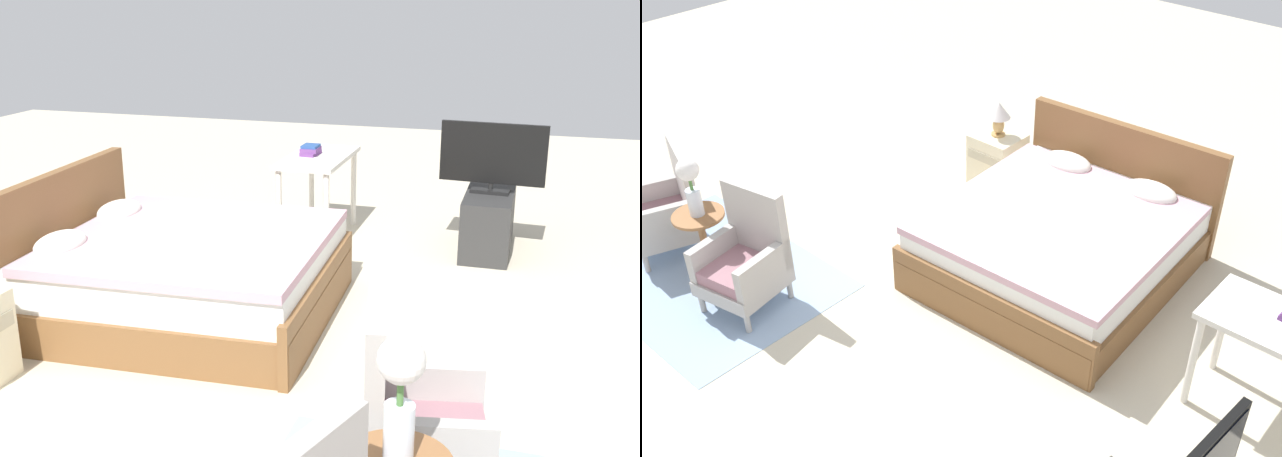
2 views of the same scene
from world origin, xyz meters
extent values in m
plane|color=beige|center=(0.00, 0.00, 0.00)|extent=(16.00, 16.00, 0.00)
cube|color=brown|center=(0.24, 0.95, 0.14)|extent=(1.83, 2.05, 0.28)
cube|color=white|center=(0.24, 0.95, 0.40)|extent=(1.76, 1.97, 0.24)
cube|color=#CC9EAD|center=(0.25, 0.87, 0.55)|extent=(1.80, 1.81, 0.06)
cube|color=brown|center=(0.20, 1.90, 0.48)|extent=(1.78, 0.16, 0.96)
cube|color=brown|center=(0.29, 0.00, 0.20)|extent=(1.78, 0.14, 0.40)
ellipsoid|color=white|center=(-0.18, 1.62, 0.59)|extent=(0.45, 0.30, 0.14)
ellipsoid|color=white|center=(0.60, 1.66, 0.59)|extent=(0.45, 0.30, 0.14)
cylinder|color=#ADA8A3|center=(-1.03, -1.13, 0.09)|extent=(0.04, 0.04, 0.16)
cylinder|color=#ADA8A3|center=(-1.12, -0.68, 0.09)|extent=(0.04, 0.04, 0.16)
cube|color=#ADA8A3|center=(-1.30, -0.95, 0.23)|extent=(0.63, 0.63, 0.12)
cube|color=gray|center=(-1.30, -0.95, 0.34)|extent=(0.58, 0.58, 0.10)
cube|color=#ADA8A3|center=(-1.35, -0.73, 0.61)|extent=(0.55, 0.18, 0.64)
cube|color=#ADA8A3|center=(-1.53, -1.00, 0.42)|extent=(0.17, 0.52, 0.26)
cube|color=#ADA8A3|center=(-1.07, -0.91, 0.42)|extent=(0.17, 0.52, 0.26)
cylinder|color=silver|center=(-1.85, -0.92, 0.68)|extent=(0.11, 0.11, 0.22)
cylinder|color=#477538|center=(-1.85, -0.92, 0.84)|extent=(0.02, 0.02, 0.10)
sphere|color=silver|center=(-1.85, -0.92, 0.97)|extent=(0.17, 0.17, 0.17)
cube|color=#2D2D2D|center=(2.22, -0.94, 0.26)|extent=(0.96, 0.40, 0.52)
cube|color=black|center=(2.22, -0.94, 0.53)|extent=(0.22, 0.33, 0.03)
cylinder|color=black|center=(2.22, -0.94, 0.57)|extent=(0.04, 0.04, 0.05)
cube|color=black|center=(2.22, -0.94, 0.85)|extent=(0.11, 0.88, 0.51)
cube|color=black|center=(2.25, -0.94, 0.85)|extent=(0.07, 0.82, 0.46)
cylinder|color=silver|center=(1.68, 0.36, 0.36)|extent=(0.05, 0.05, 0.72)
cylinder|color=silver|center=(2.62, 0.36, 0.36)|extent=(0.05, 0.05, 0.72)
cylinder|color=silver|center=(1.68, 0.78, 0.36)|extent=(0.05, 0.05, 0.72)
cylinder|color=silver|center=(2.62, 0.78, 0.36)|extent=(0.05, 0.05, 0.72)
cube|color=silver|center=(2.15, 0.57, 0.74)|extent=(1.04, 0.52, 0.04)
cube|color=#66387A|center=(2.15, 0.64, 0.78)|extent=(0.23, 0.15, 0.03)
cube|color=#66387A|center=(2.15, 0.64, 0.81)|extent=(0.22, 0.16, 0.04)
cube|color=#284C8E|center=(2.15, 0.64, 0.84)|extent=(0.17, 0.14, 0.02)
camera|label=1|loc=(-4.10, -1.30, 2.15)|focal=42.00mm
camera|label=2|loc=(2.87, -3.19, 3.69)|focal=42.00mm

